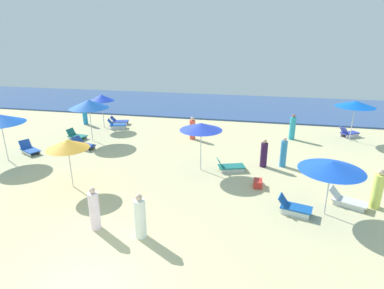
{
  "coord_description": "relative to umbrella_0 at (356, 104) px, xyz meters",
  "views": [
    {
      "loc": [
        4.2,
        -5.57,
        6.45
      ],
      "look_at": [
        0.87,
        9.89,
        0.94
      ],
      "focal_mm": 29.06,
      "sensor_mm": 36.0,
      "label": 1
    }
  ],
  "objects": [
    {
      "name": "ocean",
      "position": [
        -10.21,
        8.95,
        -2.38
      ],
      "size": [
        60.0,
        11.27,
        0.12
      ],
      "primitive_type": "cube",
      "color": "#314F8F",
      "rests_on": "ground_plane"
    },
    {
      "name": "umbrella_0",
      "position": [
        0.0,
        0.0,
        0.0
      ],
      "size": [
        2.4,
        2.4,
        2.63
      ],
      "color": "silver",
      "rests_on": "ground_plane"
    },
    {
      "name": "lounge_chair_0_0",
      "position": [
        0.13,
        0.85,
        -2.16
      ],
      "size": [
        1.42,
        1.17,
        0.74
      ],
      "rotation": [
        0.0,
        0.0,
        2.12
      ],
      "color": "silver",
      "rests_on": "ground_plane"
    },
    {
      "name": "umbrella_1",
      "position": [
        -16.43,
        -3.52,
        -0.01
      ],
      "size": [
        2.47,
        2.47,
        2.69
      ],
      "color": "silver",
      "rests_on": "ground_plane"
    },
    {
      "name": "lounge_chair_1_0",
      "position": [
        -17.66,
        -3.41,
        -2.2
      ],
      "size": [
        1.3,
        0.83,
        0.66
      ],
      "rotation": [
        0.0,
        0.0,
        1.41
      ],
      "color": "silver",
      "rests_on": "ground_plane"
    },
    {
      "name": "lounge_chair_1_1",
      "position": [
        -16.2,
        -5.02,
        -2.19
      ],
      "size": [
        1.52,
        0.98,
        0.68
      ],
      "rotation": [
        0.0,
        0.0,
        1.3
      ],
      "color": "silver",
      "rests_on": "ground_plane"
    },
    {
      "name": "umbrella_2",
      "position": [
        -19.27,
        -7.59,
        -0.09
      ],
      "size": [
        2.5,
        2.5,
        2.58
      ],
      "color": "silver",
      "rests_on": "ground_plane"
    },
    {
      "name": "lounge_chair_2_0",
      "position": [
        -18.86,
        -6.38,
        -2.2
      ],
      "size": [
        1.49,
        1.17,
        0.7
      ],
      "rotation": [
        0.0,
        0.0,
        1.1
      ],
      "color": "silver",
      "rests_on": "ground_plane"
    },
    {
      "name": "umbrella_3",
      "position": [
        -17.15,
        -0.5,
        -0.2
      ],
      "size": [
        1.83,
        1.83,
        2.47
      ],
      "color": "silver",
      "rests_on": "ground_plane"
    },
    {
      "name": "lounge_chair_3_0",
      "position": [
        -16.11,
        -0.55,
        -2.16
      ],
      "size": [
        1.4,
        0.95,
        0.73
      ],
      "rotation": [
        0.0,
        0.0,
        1.89
      ],
      "color": "silver",
      "rests_on": "ground_plane"
    },
    {
      "name": "lounge_chair_3_1",
      "position": [
        -16.41,
        0.54,
        -2.18
      ],
      "size": [
        1.46,
        0.97,
        0.65
      ],
      "rotation": [
        0.0,
        0.0,
        1.83
      ],
      "color": "silver",
      "rests_on": "ground_plane"
    },
    {
      "name": "umbrella_4",
      "position": [
        -13.96,
        -9.72,
        -0.4
      ],
      "size": [
        1.84,
        1.84,
        2.25
      ],
      "color": "silver",
      "rests_on": "ground_plane"
    },
    {
      "name": "umbrella_5",
      "position": [
        -8.65,
        -6.64,
        -0.15
      ],
      "size": [
        2.11,
        2.11,
        2.47
      ],
      "color": "silver",
      "rests_on": "ground_plane"
    },
    {
      "name": "lounge_chair_5_0",
      "position": [
        -7.19,
        -6.45,
        -2.21
      ],
      "size": [
        1.51,
        1.05,
        0.65
      ],
      "rotation": [
        0.0,
        0.0,
        1.91
      ],
      "color": "silver",
      "rests_on": "ground_plane"
    },
    {
      "name": "umbrella_6",
      "position": [
        -3.23,
        -9.76,
        -0.44
      ],
      "size": [
        2.36,
        2.36,
        2.18
      ],
      "color": "silver",
      "rests_on": "ground_plane"
    },
    {
      "name": "lounge_chair_6_0",
      "position": [
        -4.39,
        -9.98,
        -2.17
      ],
      "size": [
        1.35,
        0.88,
        0.66
      ],
      "rotation": [
        0.0,
        0.0,
        1.32
      ],
      "color": "silver",
      "rests_on": "ground_plane"
    },
    {
      "name": "lounge_chair_6_1",
      "position": [
        -2.25,
        -8.9,
        -2.21
      ],
      "size": [
        1.54,
        1.11,
        0.64
      ],
      "rotation": [
        0.0,
        0.0,
        1.15
      ],
      "color": "silver",
      "rests_on": "ground_plane"
    },
    {
      "name": "beachgoer_0",
      "position": [
        -3.68,
        -0.46,
        -1.66
      ],
      "size": [
        0.53,
        0.53,
        1.69
      ],
      "rotation": [
        0.0,
        0.0,
        3.81
      ],
      "color": "#2B9EB8",
      "rests_on": "ground_plane"
    },
    {
      "name": "beachgoer_1",
      "position": [
        -9.59,
        -12.6,
        -1.7
      ],
      "size": [
        0.55,
        0.55,
        1.62
      ],
      "rotation": [
        0.0,
        0.0,
        0.99
      ],
      "color": "white",
      "rests_on": "ground_plane"
    },
    {
      "name": "beachgoer_2",
      "position": [
        -11.34,
        -12.46,
        -1.7
      ],
      "size": [
        0.39,
        0.39,
        1.6
      ],
      "rotation": [
        0.0,
        0.0,
        3.23
      ],
      "color": "white",
      "rests_on": "ground_plane"
    },
    {
      "name": "beachgoer_3",
      "position": [
        -10.12,
        -1.79,
        -1.74
      ],
      "size": [
        0.38,
        0.38,
        1.51
      ],
      "rotation": [
        0.0,
        0.0,
        0.01
      ],
      "color": "#EE5545",
      "rests_on": "ground_plane"
    },
    {
      "name": "beachgoer_4",
      "position": [
        -5.53,
        -5.54,
        -1.75
      ],
      "size": [
        0.49,
        0.49,
        1.49
      ],
      "rotation": [
        0.0,
        0.0,
        2.15
      ],
      "color": "#321841",
      "rests_on": "ground_plane"
    },
    {
      "name": "beachgoer_5",
      "position": [
        -4.54,
        -5.31,
        -1.69
      ],
      "size": [
        0.37,
        0.37,
        1.6
      ],
      "rotation": [
        0.0,
        0.0,
        3.28
      ],
      "color": "#3086CE",
      "rests_on": "ground_plane"
    },
    {
      "name": "beachgoer_6",
      "position": [
        -18.99,
        0.06,
        -1.69
      ],
      "size": [
        0.45,
        0.45,
        1.6
      ],
      "rotation": [
        0.0,
        0.0,
        1.92
      ],
      "color": "#238BC4",
      "rests_on": "ground_plane"
    },
    {
      "name": "beachgoer_7",
      "position": [
        -1.2,
        -8.81,
        -1.68
      ],
      "size": [
        0.49,
        0.49,
        1.65
      ],
      "rotation": [
        0.0,
        0.0,
        2.88
      ],
      "color": "#E1F165",
      "rests_on": "ground_plane"
    },
    {
      "name": "cooler_box_0",
      "position": [
        -5.77,
        -7.95,
        -2.28
      ],
      "size": [
        0.4,
        0.6,
        0.32
      ],
      "primitive_type": "cube",
      "rotation": [
        0.0,
        0.0,
        1.6
      ],
      "color": "red",
      "rests_on": "ground_plane"
    }
  ]
}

